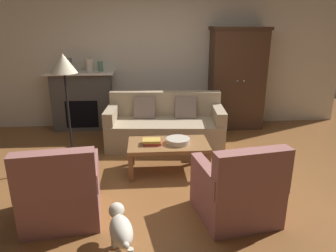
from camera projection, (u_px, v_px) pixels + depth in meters
name	position (u px, v px, depth m)	size (l,w,h in m)	color
ground_plane	(174.00, 182.00, 4.16)	(9.60, 9.60, 0.00)	brown
back_wall	(163.00, 54.00, 6.13)	(7.20, 0.10, 2.80)	silver
fireplace	(83.00, 100.00, 6.05)	(1.26, 0.48, 1.12)	#4C4947
armoire	(237.00, 79.00, 6.06)	(1.06, 0.57, 1.91)	#472D1E
couch	(165.00, 126.00, 5.34)	(1.98, 0.99, 0.86)	tan
coffee_table	(168.00, 147.00, 4.35)	(1.10, 0.60, 0.42)	olive
fruit_bowl	(178.00, 141.00, 4.32)	(0.33, 0.33, 0.07)	beige
book_stack	(152.00, 142.00, 4.29)	(0.25, 0.18, 0.07)	#B73833
mantel_vase_slate	(69.00, 65.00, 5.80)	(0.10, 0.10, 0.25)	#565B66
mantel_vase_cream	(89.00, 65.00, 5.83)	(0.14, 0.14, 0.23)	beige
mantel_vase_jade	(100.00, 66.00, 5.85)	(0.09, 0.09, 0.18)	slate
armchair_near_left	(61.00, 193.00, 3.29)	(0.86, 0.86, 0.88)	#935B56
armchair_near_right	(237.00, 191.00, 3.32)	(0.89, 0.89, 0.88)	#935B56
floor_lamp	(64.00, 70.00, 4.24)	(0.36, 0.36, 1.61)	black
dog	(121.00, 229.00, 2.82)	(0.29, 0.56, 0.39)	beige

